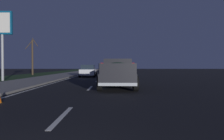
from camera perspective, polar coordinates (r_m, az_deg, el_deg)
name	(u,v)px	position (r m, az deg, el deg)	size (l,w,h in m)	color
ground	(102,76)	(28.63, -2.82, -1.64)	(144.00, 144.00, 0.00)	black
sidewalk_shoulder	(63,75)	(29.45, -13.97, -1.48)	(108.00, 4.00, 0.12)	gray
grass_verge	(29,76)	(31.03, -22.98, -1.51)	(108.00, 6.00, 0.01)	#1E3819
lane_markings	(86,75)	(30.63, -7.43, -1.46)	(108.00, 3.54, 0.01)	silver
pickup_truck	(118,72)	(12.78, 1.64, -0.68)	(5.48, 2.39, 1.87)	#232328
sedan_tan	(114,69)	(42.98, 0.64, 0.34)	(4.44, 2.09, 1.54)	#9E845B
sedan_white	(88,71)	(25.71, -6.87, -0.21)	(4.42, 2.06, 1.54)	silver
sedan_green	(115,72)	(19.65, 0.97, -0.61)	(4.43, 2.08, 1.54)	#14592D
gas_price_sign	(2,29)	(21.68, -29.19, 10.38)	(0.27, 1.90, 6.57)	#99999E
bare_tree_far	(32,56)	(33.39, -22.03, 3.76)	(1.27, 1.97, 5.80)	#423323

